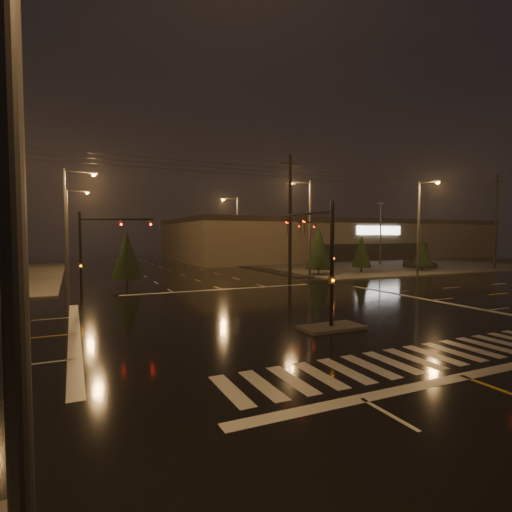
% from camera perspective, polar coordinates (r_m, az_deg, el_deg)
% --- Properties ---
extents(ground, '(140.00, 140.00, 0.00)m').
position_cam_1_polar(ground, '(22.71, 4.77, -8.21)').
color(ground, black).
rests_on(ground, ground).
extents(sidewalk_ne, '(36.00, 36.00, 0.12)m').
position_cam_1_polar(sidewalk_ne, '(64.33, 14.91, -0.98)').
color(sidewalk_ne, '#45423E').
rests_on(sidewalk_ne, ground).
extents(median_island, '(3.00, 1.60, 0.15)m').
position_cam_1_polar(median_island, '(19.40, 10.69, -9.97)').
color(median_island, '#45423E').
rests_on(median_island, ground).
extents(crosswalk, '(15.00, 2.60, 0.01)m').
position_cam_1_polar(crosswalk, '(15.75, 21.60, -13.46)').
color(crosswalk, beige).
rests_on(crosswalk, ground).
extents(stop_bar_near, '(16.00, 0.50, 0.01)m').
position_cam_1_polar(stop_bar_near, '(14.51, 27.52, -15.02)').
color(stop_bar_near, beige).
rests_on(stop_bar_near, ground).
extents(stop_bar_far, '(16.00, 0.50, 0.01)m').
position_cam_1_polar(stop_bar_far, '(32.61, -4.83, -4.78)').
color(stop_bar_far, beige).
rests_on(stop_bar_far, ground).
extents(parking_lot, '(50.00, 24.00, 0.08)m').
position_cam_1_polar(parking_lot, '(66.18, 19.36, -0.96)').
color(parking_lot, black).
rests_on(parking_lot, ground).
extents(retail_building, '(60.20, 28.30, 7.20)m').
position_cam_1_polar(retail_building, '(79.93, 10.39, 2.54)').
color(retail_building, brown).
rests_on(retail_building, ground).
extents(signal_mast_median, '(0.25, 4.59, 6.00)m').
position_cam_1_polar(signal_mast_median, '(19.68, 9.23, 1.04)').
color(signal_mast_median, black).
rests_on(signal_mast_median, ground).
extents(signal_mast_ne, '(4.84, 1.86, 6.00)m').
position_cam_1_polar(signal_mast_ne, '(35.94, 10.02, 1.97)').
color(signal_mast_ne, black).
rests_on(signal_mast_ne, ground).
extents(signal_mast_nw, '(4.84, 1.86, 6.00)m').
position_cam_1_polar(signal_mast_nw, '(29.56, -21.86, 1.58)').
color(signal_mast_nw, black).
rests_on(signal_mast_nw, ground).
extents(streetlight_0, '(2.77, 0.32, 10.00)m').
position_cam_1_polar(streetlight_0, '(4.60, -27.73, 20.27)').
color(streetlight_0, '#38383A').
rests_on(streetlight_0, ground).
extents(streetlight_1, '(2.77, 0.32, 10.00)m').
position_cam_1_polar(streetlight_1, '(37.41, -25.12, 4.85)').
color(streetlight_1, '#38383A').
rests_on(streetlight_1, ground).
extents(streetlight_2, '(2.77, 0.32, 10.00)m').
position_cam_1_polar(streetlight_2, '(53.40, -25.02, 4.21)').
color(streetlight_2, '#38383A').
rests_on(streetlight_2, ground).
extents(streetlight_3, '(2.77, 0.32, 10.00)m').
position_cam_1_polar(streetlight_3, '(41.78, 7.35, 4.88)').
color(streetlight_3, '#38383A').
rests_on(streetlight_3, ground).
extents(streetlight_4, '(2.77, 0.32, 10.00)m').
position_cam_1_polar(streetlight_4, '(59.67, -2.94, 4.33)').
color(streetlight_4, '#38383A').
rests_on(streetlight_4, ground).
extents(streetlight_6, '(0.32, 2.77, 10.00)m').
position_cam_1_polar(streetlight_6, '(45.00, 22.50, 4.54)').
color(streetlight_6, '#38383A').
rests_on(streetlight_6, ground).
extents(utility_pole_1, '(2.20, 0.32, 12.00)m').
position_cam_1_polar(utility_pole_1, '(38.44, 4.91, 5.55)').
color(utility_pole_1, black).
rests_on(utility_pole_1, ground).
extents(utility_pole_2, '(2.20, 0.32, 12.00)m').
position_cam_1_polar(utility_pole_2, '(59.31, 31.06, 4.23)').
color(utility_pole_2, black).
rests_on(utility_pole_2, ground).
extents(conifer_0, '(2.90, 2.90, 5.23)m').
position_cam_1_polar(conifer_0, '(43.98, 8.96, 1.08)').
color(conifer_0, black).
rests_on(conifer_0, ground).
extents(conifer_1, '(2.32, 2.32, 4.33)m').
position_cam_1_polar(conifer_1, '(47.86, 14.84, 0.62)').
color(conifer_1, black).
rests_on(conifer_1, ground).
extents(conifer_2, '(2.33, 2.33, 4.34)m').
position_cam_1_polar(conifer_2, '(52.17, 22.68, 0.69)').
color(conifer_2, black).
rests_on(conifer_2, ground).
extents(conifer_3, '(2.59, 2.59, 4.74)m').
position_cam_1_polar(conifer_3, '(35.47, -17.96, 0.12)').
color(conifer_3, black).
rests_on(conifer_3, ground).
extents(car_parked, '(3.27, 4.65, 1.47)m').
position_cam_1_polar(car_parked, '(57.04, 22.42, -0.92)').
color(car_parked, black).
rests_on(car_parked, ground).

